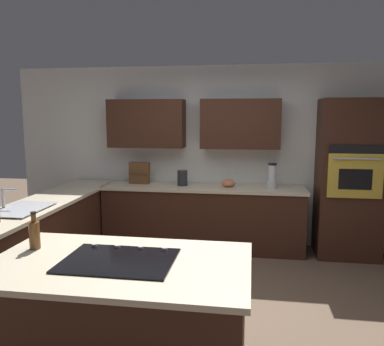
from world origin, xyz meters
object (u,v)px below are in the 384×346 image
object	(u,v)px
cooktop	(119,260)
spice_rack	(139,173)
kettle	(182,178)
wall_oven	(349,179)
blender	(272,177)
sink_unit	(21,209)
mixing_bowl	(228,183)
oil_bottle	(34,234)

from	to	relation	value
cooktop	spice_rack	bearing A→B (deg)	-76.22
spice_rack	kettle	world-z (taller)	spice_rack
wall_oven	kettle	size ratio (longest dim) A/B	9.62
blender	sink_unit	bearing A→B (deg)	32.47
mixing_bowl	oil_bottle	xyz separation A→B (m)	(1.27, 2.79, 0.06)
mixing_bowl	kettle	world-z (taller)	kettle
wall_oven	mixing_bowl	size ratio (longest dim) A/B	10.90
kettle	sink_unit	bearing A→B (deg)	50.03
sink_unit	oil_bottle	size ratio (longest dim) A/B	2.46
blender	oil_bottle	bearing A→B (deg)	56.09
blender	cooktop	bearing A→B (deg)	68.36
wall_oven	oil_bottle	size ratio (longest dim) A/B	7.41
sink_unit	kettle	xyz separation A→B (m)	(-1.43, -1.70, 0.09)
sink_unit	kettle	distance (m)	2.23
wall_oven	blender	xyz separation A→B (m)	(1.00, -0.02, -0.01)
blender	spice_rack	size ratio (longest dim) A/B	1.09
wall_oven	oil_bottle	world-z (taller)	wall_oven
mixing_bowl	spice_rack	world-z (taller)	spice_rack
spice_rack	kettle	size ratio (longest dim) A/B	1.44
spice_rack	oil_bottle	size ratio (longest dim) A/B	1.11
sink_unit	spice_rack	bearing A→B (deg)	-113.76
wall_oven	spice_rack	xyz separation A→B (m)	(2.90, -0.08, 0.00)
cooktop	blender	bearing A→B (deg)	-111.64
sink_unit	wall_oven	bearing A→B (deg)	-155.40
oil_bottle	spice_rack	bearing A→B (deg)	-89.47
oil_bottle	blender	bearing A→B (deg)	-123.91
oil_bottle	kettle	bearing A→B (deg)	-102.61
sink_unit	mixing_bowl	distance (m)	2.69
sink_unit	oil_bottle	world-z (taller)	oil_bottle
oil_bottle	sink_unit	bearing A→B (deg)	-53.38
kettle	oil_bottle	world-z (taller)	oil_bottle
cooktop	oil_bottle	size ratio (longest dim) A/B	2.67
spice_rack	kettle	bearing A→B (deg)	174.38
blender	spice_rack	bearing A→B (deg)	-1.93
cooktop	oil_bottle	xyz separation A→B (m)	(0.71, -0.15, 0.11)
spice_rack	kettle	distance (m)	0.65
blender	spice_rack	world-z (taller)	blender
cooktop	sink_unit	bearing A→B (deg)	-39.11
sink_unit	cooktop	xyz separation A→B (m)	(-1.51, 1.23, -0.01)
kettle	wall_oven	bearing A→B (deg)	179.49
wall_oven	kettle	bearing A→B (deg)	-0.51
wall_oven	kettle	world-z (taller)	wall_oven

